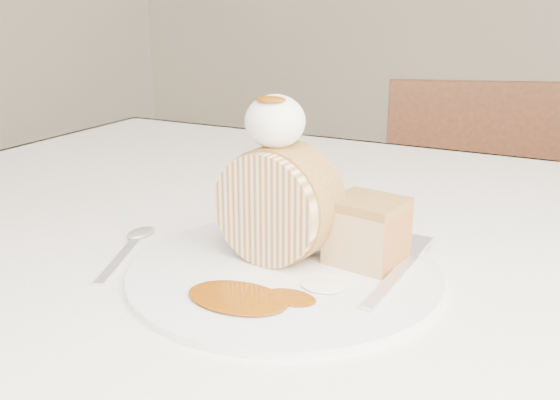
% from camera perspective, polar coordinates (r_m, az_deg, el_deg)
% --- Properties ---
extents(table, '(1.40, 0.90, 0.75)m').
position_cam_1_polar(table, '(0.79, 6.25, -8.38)').
color(table, white).
rests_on(table, ground).
extents(chair_far, '(0.50, 0.50, 0.84)m').
position_cam_1_polar(chair_far, '(1.64, 16.13, -1.75)').
color(chair_far, brown).
rests_on(chair_far, ground).
extents(plate, '(0.35, 0.35, 0.01)m').
position_cam_1_polar(plate, '(0.61, 0.41, -6.57)').
color(plate, white).
rests_on(plate, table).
extents(roulade_slice, '(0.12, 0.07, 0.11)m').
position_cam_1_polar(roulade_slice, '(0.62, -0.16, -0.40)').
color(roulade_slice, beige).
rests_on(roulade_slice, plate).
extents(cake_chunk, '(0.08, 0.07, 0.06)m').
position_cam_1_polar(cake_chunk, '(0.62, 7.95, -3.20)').
color(cake_chunk, '#A27D3D').
rests_on(cake_chunk, plate).
extents(whipped_cream, '(0.06, 0.06, 0.05)m').
position_cam_1_polar(whipped_cream, '(0.60, -0.46, 7.20)').
color(whipped_cream, white).
rests_on(whipped_cream, roulade_slice).
extents(caramel_drizzle, '(0.03, 0.02, 0.01)m').
position_cam_1_polar(caramel_drizzle, '(0.58, -0.83, 9.80)').
color(caramel_drizzle, '#7D3B05').
rests_on(caramel_drizzle, whipped_cream).
extents(caramel_pool, '(0.10, 0.08, 0.00)m').
position_cam_1_polar(caramel_pool, '(0.55, -3.91, -8.86)').
color(caramel_pool, '#7D3B05').
rests_on(caramel_pool, plate).
extents(fork, '(0.03, 0.18, 0.00)m').
position_cam_1_polar(fork, '(0.59, 10.20, -7.25)').
color(fork, silver).
rests_on(fork, plate).
extents(spoon, '(0.07, 0.14, 0.00)m').
position_cam_1_polar(spoon, '(0.66, -14.53, -5.37)').
color(spoon, silver).
rests_on(spoon, table).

